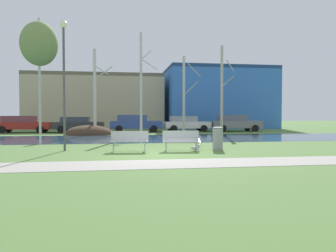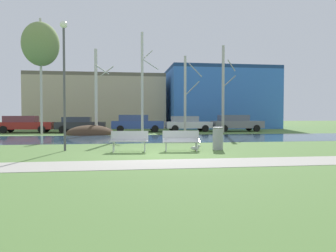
{
  "view_description": "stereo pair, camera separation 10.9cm",
  "coord_description": "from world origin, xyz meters",
  "px_view_note": "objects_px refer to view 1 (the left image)",
  "views": [
    {
      "loc": [
        -1.4,
        -12.13,
        1.54
      ],
      "look_at": [
        0.6,
        1.54,
        1.07
      ],
      "focal_mm": 33.48,
      "sensor_mm": 36.0,
      "label": 1
    },
    {
      "loc": [
        -1.29,
        -12.15,
        1.54
      ],
      "look_at": [
        0.6,
        1.54,
        1.07
      ],
      "focal_mm": 33.48,
      "sensor_mm": 36.0,
      "label": 2
    }
  ],
  "objects_px": {
    "bench_left": "(129,141)",
    "parked_hatch_third_blue": "(135,123)",
    "seagull": "(196,148)",
    "streetlamp": "(64,65)",
    "parked_van_nearest_red": "(23,124)",
    "trash_bin": "(218,138)",
    "parked_wagon_fourth_white": "(186,123)",
    "bench_right": "(181,140)",
    "parked_sedan_second_dark": "(78,124)",
    "parked_suv_fifth_grey": "(235,123)"
  },
  "relations": [
    {
      "from": "trash_bin",
      "to": "parked_hatch_third_blue",
      "type": "height_order",
      "value": "parked_hatch_third_blue"
    },
    {
      "from": "streetlamp",
      "to": "trash_bin",
      "type": "bearing_deg",
      "value": -4.42
    },
    {
      "from": "streetlamp",
      "to": "parked_sedan_second_dark",
      "type": "distance_m",
      "value": 15.3
    },
    {
      "from": "parked_van_nearest_red",
      "to": "parked_wagon_fourth_white",
      "type": "height_order",
      "value": "parked_van_nearest_red"
    },
    {
      "from": "seagull",
      "to": "parked_hatch_third_blue",
      "type": "distance_m",
      "value": 16.1
    },
    {
      "from": "seagull",
      "to": "parked_sedan_second_dark",
      "type": "relative_size",
      "value": 0.11
    },
    {
      "from": "trash_bin",
      "to": "parked_sedan_second_dark",
      "type": "distance_m",
      "value": 17.47
    },
    {
      "from": "bench_right",
      "to": "parked_hatch_third_blue",
      "type": "relative_size",
      "value": 0.35
    },
    {
      "from": "parked_van_nearest_red",
      "to": "parked_wagon_fourth_white",
      "type": "bearing_deg",
      "value": -0.07
    },
    {
      "from": "parked_sedan_second_dark",
      "to": "parked_suv_fifth_grey",
      "type": "distance_m",
      "value": 14.63
    },
    {
      "from": "bench_left",
      "to": "parked_van_nearest_red",
      "type": "xyz_separation_m",
      "value": [
        -9.06,
        15.98,
        0.32
      ]
    },
    {
      "from": "bench_right",
      "to": "parked_van_nearest_red",
      "type": "relative_size",
      "value": 0.35
    },
    {
      "from": "trash_bin",
      "to": "parked_wagon_fourth_white",
      "type": "xyz_separation_m",
      "value": [
        1.79,
        15.77,
        0.25
      ]
    },
    {
      "from": "trash_bin",
      "to": "parked_sedan_second_dark",
      "type": "bearing_deg",
      "value": 117.76
    },
    {
      "from": "bench_left",
      "to": "parked_wagon_fourth_white",
      "type": "relative_size",
      "value": 0.38
    },
    {
      "from": "trash_bin",
      "to": "streetlamp",
      "type": "xyz_separation_m",
      "value": [
        -6.72,
        0.52,
        3.2
      ]
    },
    {
      "from": "bench_right",
      "to": "parked_suv_fifth_grey",
      "type": "bearing_deg",
      "value": 62.23
    },
    {
      "from": "seagull",
      "to": "parked_sedan_second_dark",
      "type": "distance_m",
      "value": 17.32
    },
    {
      "from": "parked_hatch_third_blue",
      "to": "parked_suv_fifth_grey",
      "type": "xyz_separation_m",
      "value": [
        9.57,
        -0.23,
        -0.0
      ]
    },
    {
      "from": "parked_hatch_third_blue",
      "to": "seagull",
      "type": "bearing_deg",
      "value": -82.92
    },
    {
      "from": "bench_right",
      "to": "parked_hatch_third_blue",
      "type": "height_order",
      "value": "parked_hatch_third_blue"
    },
    {
      "from": "parked_hatch_third_blue",
      "to": "parked_wagon_fourth_white",
      "type": "bearing_deg",
      "value": 1.84
    },
    {
      "from": "parked_hatch_third_blue",
      "to": "parked_wagon_fourth_white",
      "type": "distance_m",
      "value": 4.86
    },
    {
      "from": "trash_bin",
      "to": "parked_van_nearest_red",
      "type": "distance_m",
      "value": 20.45
    },
    {
      "from": "parked_sedan_second_dark",
      "to": "parked_hatch_third_blue",
      "type": "xyz_separation_m",
      "value": [
        5.06,
        0.15,
        0.08
      ]
    },
    {
      "from": "seagull",
      "to": "parked_hatch_third_blue",
      "type": "height_order",
      "value": "parked_hatch_third_blue"
    },
    {
      "from": "parked_van_nearest_red",
      "to": "parked_hatch_third_blue",
      "type": "relative_size",
      "value": 1.01
    },
    {
      "from": "bench_left",
      "to": "parked_hatch_third_blue",
      "type": "xyz_separation_m",
      "value": [
        0.87,
        15.81,
        0.35
      ]
    },
    {
      "from": "seagull",
      "to": "parked_sedan_second_dark",
      "type": "bearing_deg",
      "value": 114.02
    },
    {
      "from": "bench_left",
      "to": "parked_suv_fifth_grey",
      "type": "height_order",
      "value": "parked_suv_fifth_grey"
    },
    {
      "from": "streetlamp",
      "to": "seagull",
      "type": "bearing_deg",
      "value": -8.74
    },
    {
      "from": "trash_bin",
      "to": "parked_wagon_fourth_white",
      "type": "height_order",
      "value": "parked_wagon_fourth_white"
    },
    {
      "from": "parked_sedan_second_dark",
      "to": "bench_left",
      "type": "bearing_deg",
      "value": -74.99
    },
    {
      "from": "parked_van_nearest_red",
      "to": "parked_hatch_third_blue",
      "type": "xyz_separation_m",
      "value": [
        9.92,
        -0.17,
        0.04
      ]
    },
    {
      "from": "streetlamp",
      "to": "parked_suv_fifth_grey",
      "type": "distance_m",
      "value": 20.09
    },
    {
      "from": "trash_bin",
      "to": "parked_van_nearest_red",
      "type": "bearing_deg",
      "value": 129.47
    },
    {
      "from": "bench_left",
      "to": "parked_van_nearest_red",
      "type": "distance_m",
      "value": 18.37
    },
    {
      "from": "seagull",
      "to": "parked_suv_fifth_grey",
      "type": "relative_size",
      "value": 0.1
    },
    {
      "from": "trash_bin",
      "to": "seagull",
      "type": "relative_size",
      "value": 2.13
    },
    {
      "from": "parked_wagon_fourth_white",
      "to": "parked_suv_fifth_grey",
      "type": "height_order",
      "value": "parked_suv_fifth_grey"
    },
    {
      "from": "trash_bin",
      "to": "parked_sedan_second_dark",
      "type": "xyz_separation_m",
      "value": [
        -8.14,
        15.46,
        0.23
      ]
    },
    {
      "from": "parked_suv_fifth_grey",
      "to": "parked_sedan_second_dark",
      "type": "bearing_deg",
      "value": 179.68
    },
    {
      "from": "bench_right",
      "to": "parked_hatch_third_blue",
      "type": "xyz_separation_m",
      "value": [
        -1.37,
        15.81,
        0.35
      ]
    },
    {
      "from": "bench_left",
      "to": "parked_sedan_second_dark",
      "type": "xyz_separation_m",
      "value": [
        -4.2,
        15.66,
        0.28
      ]
    },
    {
      "from": "seagull",
      "to": "parked_hatch_third_blue",
      "type": "xyz_separation_m",
      "value": [
        -1.98,
        15.96,
        0.69
      ]
    },
    {
      "from": "trash_bin",
      "to": "parked_wagon_fourth_white",
      "type": "relative_size",
      "value": 0.23
    },
    {
      "from": "trash_bin",
      "to": "bench_right",
      "type": "bearing_deg",
      "value": -173.45
    },
    {
      "from": "bench_right",
      "to": "streetlamp",
      "type": "height_order",
      "value": "streetlamp"
    },
    {
      "from": "bench_right",
      "to": "parked_sedan_second_dark",
      "type": "height_order",
      "value": "parked_sedan_second_dark"
    },
    {
      "from": "streetlamp",
      "to": "parked_van_nearest_red",
      "type": "distance_m",
      "value": 16.77
    }
  ]
}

